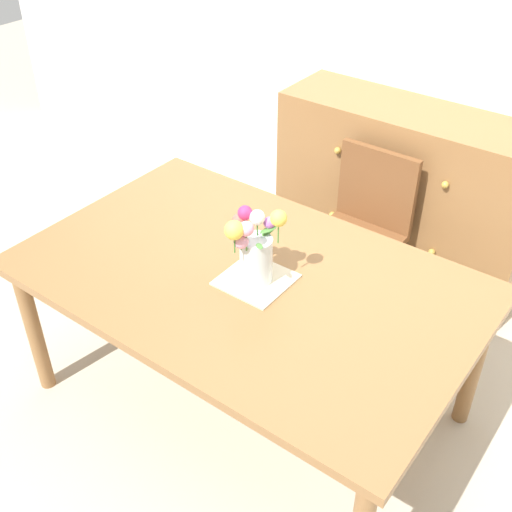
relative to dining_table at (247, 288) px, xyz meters
name	(u,v)px	position (x,y,z in m)	size (l,w,h in m)	color
ground_plane	(248,400)	(0.00, 0.00, -0.67)	(12.00, 12.00, 0.00)	#B7AD99
back_wall	(439,15)	(0.00, 1.60, 0.73)	(7.00, 0.10, 2.80)	silver
dining_table	(247,288)	(0.00, 0.00, 0.00)	(1.83, 1.15, 0.75)	olive
chair_far	(363,225)	(0.04, 0.92, -0.16)	(0.42, 0.42, 0.90)	brown
dresser	(402,196)	(0.06, 1.33, -0.17)	(1.40, 0.47, 1.00)	olive
placemat	(256,280)	(0.05, -0.01, 0.08)	(0.26, 0.26, 0.01)	beige
flower_vase	(254,247)	(0.05, -0.02, 0.24)	(0.24, 0.24, 0.32)	silver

